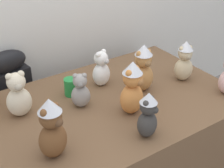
# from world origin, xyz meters

# --- Properties ---
(display_table) EXTENTS (1.50, 0.99, 0.73)m
(display_table) POSITION_xyz_m (0.00, 0.25, 0.37)
(display_table) COLOR brown
(display_table) RESTS_ON ground_plane
(instrument_case) EXTENTS (0.29, 0.15, 0.93)m
(instrument_case) POSITION_xyz_m (-0.42, 0.87, 0.47)
(instrument_case) COLOR black
(instrument_case) RESTS_ON ground_plane
(teddy_bear_cream) EXTENTS (0.15, 0.13, 0.27)m
(teddy_bear_cream) POSITION_xyz_m (-0.50, 0.42, 0.86)
(teddy_bear_cream) COLOR beige
(teddy_bear_cream) RESTS_ON display_table
(teddy_bear_sand) EXTENTS (0.15, 0.13, 0.28)m
(teddy_bear_sand) POSITION_xyz_m (0.54, 0.21, 0.87)
(teddy_bear_sand) COLOR #CCB78E
(teddy_bear_sand) RESTS_ON display_table
(teddy_bear_ash) EXTENTS (0.14, 0.13, 0.22)m
(teddy_bear_ash) POSITION_xyz_m (-0.18, 0.31, 0.83)
(teddy_bear_ash) COLOR gray
(teddy_bear_ash) RESTS_ON display_table
(teddy_bear_ginger) EXTENTS (0.18, 0.16, 0.32)m
(teddy_bear_ginger) POSITION_xyz_m (0.03, 0.10, 0.89)
(teddy_bear_ginger) COLOR #D17F3D
(teddy_bear_ginger) RESTS_ON display_table
(teddy_bear_caramel) EXTENTS (0.15, 0.13, 0.31)m
(teddy_bear_caramel) POSITION_xyz_m (0.23, 0.26, 0.89)
(teddy_bear_caramel) COLOR #B27A42
(teddy_bear_caramel) RESTS_ON display_table
(teddy_bear_chestnut) EXTENTS (0.18, 0.17, 0.32)m
(teddy_bear_chestnut) POSITION_xyz_m (-0.48, 0.02, 0.89)
(teddy_bear_chestnut) COLOR brown
(teddy_bear_chestnut) RESTS_ON display_table
(teddy_bear_snow) EXTENTS (0.15, 0.14, 0.24)m
(teddy_bear_snow) POSITION_xyz_m (0.05, 0.45, 0.85)
(teddy_bear_snow) COLOR white
(teddy_bear_snow) RESTS_ON display_table
(teddy_bear_charcoal) EXTENTS (0.15, 0.14, 0.26)m
(teddy_bear_charcoal) POSITION_xyz_m (-0.03, -0.11, 0.86)
(teddy_bear_charcoal) COLOR #383533
(teddy_bear_charcoal) RESTS_ON display_table
(party_cup_green) EXTENTS (0.08, 0.08, 0.11)m
(party_cup_green) POSITION_xyz_m (-0.17, 0.45, 0.79)
(party_cup_green) COLOR #238C3D
(party_cup_green) RESTS_ON display_table
(name_card_front_left) EXTENTS (0.07, 0.02, 0.05)m
(name_card_front_left) POSITION_xyz_m (0.03, -0.02, 0.76)
(name_card_front_left) COLOR white
(name_card_front_left) RESTS_ON display_table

